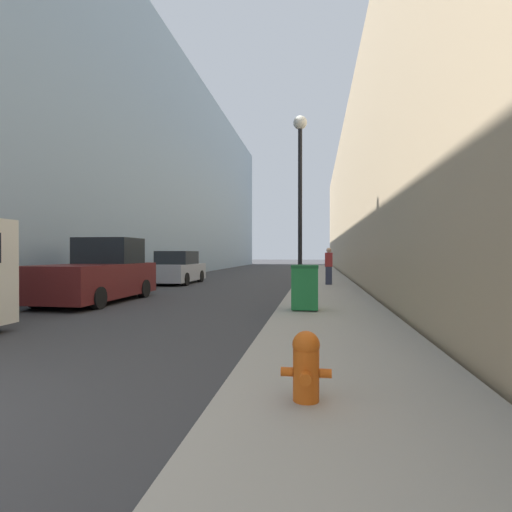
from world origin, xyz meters
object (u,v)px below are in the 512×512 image
lamppost (300,180)px  pickup_truck (98,275)px  trash_bin (305,287)px  pedestrian_on_sidewalk (329,266)px  fire_hydrant (306,364)px  parked_sedan_near (177,269)px

lamppost → pickup_truck: lamppost is taller
trash_bin → pedestrian_on_sidewalk: 8.66m
pickup_truck → lamppost: bearing=9.1°
trash_bin → fire_hydrant: bearing=-88.4°
lamppost → pickup_truck: bearing=-170.9°
fire_hydrant → pickup_truck: 10.79m
trash_bin → lamppost: (-0.24, 2.89, 3.28)m
fire_hydrant → pickup_truck: bearing=130.4°
lamppost → parked_sedan_near: 10.10m
pickup_truck → parked_sedan_near: size_ratio=1.15×
lamppost → pickup_truck: (-6.56, -1.05, -3.12)m
trash_bin → parked_sedan_near: bearing=125.4°
lamppost → pedestrian_on_sidewalk: bearing=79.0°
parked_sedan_near → lamppost: bearing=-45.7°
fire_hydrant → trash_bin: trash_bin is taller
lamppost → parked_sedan_near: bearing=134.3°
lamppost → pedestrian_on_sidewalk: size_ratio=3.48×
pickup_truck → pedestrian_on_sidewalk: 10.23m
trash_bin → pickup_truck: 7.05m
fire_hydrant → trash_bin: (-0.18, 6.37, 0.23)m
fire_hydrant → pedestrian_on_sidewalk: pedestrian_on_sidewalk is taller
trash_bin → parked_sedan_near: (-6.93, 9.74, 0.06)m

